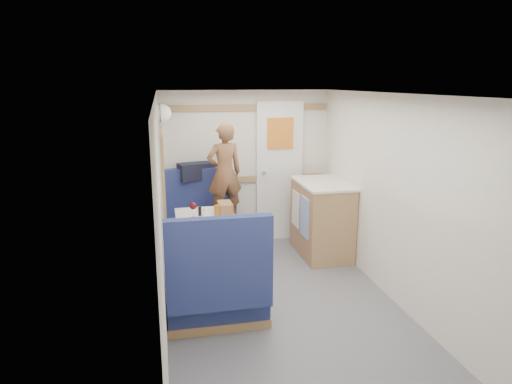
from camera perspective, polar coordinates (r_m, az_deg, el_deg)
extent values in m
plane|color=#515156|center=(4.26, 4.51, -15.98)|extent=(4.50, 4.50, 0.00)
plane|color=silver|center=(3.71, 5.10, 11.99)|extent=(4.50, 4.50, 0.00)
cube|color=silver|center=(6.00, -1.30, 3.05)|extent=(2.20, 0.02, 2.00)
cube|color=silver|center=(3.72, -11.74, -3.93)|extent=(0.02, 4.50, 2.00)
cube|color=silver|center=(4.30, 19.00, -1.98)|extent=(0.02, 4.50, 2.00)
cube|color=#926342|center=(6.01, -1.26, 1.61)|extent=(2.15, 0.02, 0.08)
cube|color=#926342|center=(5.88, -1.30, 10.50)|extent=(2.15, 0.02, 0.08)
cube|color=#9FAE94|center=(4.63, -11.72, 2.73)|extent=(0.04, 1.30, 0.72)
cube|color=white|center=(6.08, 2.93, 2.50)|extent=(0.62, 0.04, 1.86)
cube|color=orange|center=(5.97, 3.07, 7.35)|extent=(0.34, 0.03, 0.40)
cylinder|color=silver|center=(5.98, 1.01, 2.52)|extent=(0.04, 0.10, 0.04)
cube|color=white|center=(4.78, -6.23, -3.52)|extent=(0.62, 0.92, 0.04)
cylinder|color=silver|center=(4.89, -6.12, -7.44)|extent=(0.08, 0.08, 0.66)
cylinder|color=silver|center=(5.02, -6.03, -11.00)|extent=(0.36, 0.36, 0.03)
cube|color=navy|center=(5.68, -6.91, -5.75)|extent=(0.88, 0.50, 0.45)
cube|color=navy|center=(5.83, -7.27, -0.90)|extent=(0.88, 0.10, 0.80)
cube|color=#926342|center=(5.75, -6.86, -7.49)|extent=(0.90, 0.52, 0.08)
cube|color=navy|center=(4.21, -4.95, -12.89)|extent=(0.88, 0.50, 0.45)
cube|color=navy|center=(3.78, -4.57, -9.00)|extent=(0.88, 0.10, 0.80)
cube|color=#926342|center=(4.30, -4.90, -15.09)|extent=(0.90, 0.52, 0.08)
cube|color=#926342|center=(5.81, -7.37, 1.39)|extent=(0.90, 0.14, 0.04)
sphere|color=white|center=(5.41, -11.60, 9.63)|extent=(0.20, 0.20, 0.20)
cube|color=#926342|center=(5.68, 8.21, -3.41)|extent=(0.54, 0.90, 0.90)
cube|color=silver|center=(5.57, 8.36, 1.07)|extent=(0.56, 0.92, 0.03)
cube|color=#5972B2|center=(5.40, 6.09, -3.14)|extent=(0.01, 0.30, 0.48)
cube|color=silver|center=(5.73, 5.00, -2.13)|extent=(0.01, 0.28, 0.44)
imported|color=brown|center=(5.45, -3.96, 2.40)|extent=(0.48, 0.37, 1.19)
cube|color=black|center=(5.79, -7.49, 2.60)|extent=(0.48, 0.33, 0.21)
cube|color=white|center=(4.46, -5.35, -4.37)|extent=(0.32, 0.40, 0.02)
sphere|color=#E2580A|center=(4.51, -5.12, -3.58)|extent=(0.07, 0.07, 0.07)
cube|color=#D8C87D|center=(4.61, -6.07, -3.46)|extent=(0.10, 0.07, 0.03)
cylinder|color=white|center=(4.80, -7.82, -3.21)|extent=(0.06, 0.06, 0.01)
cylinder|color=white|center=(4.78, -7.84, -2.61)|extent=(0.01, 0.01, 0.10)
sphere|color=#46070D|center=(4.76, -7.86, -1.74)|extent=(0.08, 0.08, 0.08)
cylinder|color=white|center=(4.39, -8.70, -4.20)|extent=(0.06, 0.06, 0.10)
cylinder|color=#8E5A14|center=(4.85, -4.83, -2.30)|extent=(0.07, 0.07, 0.11)
cylinder|color=black|center=(4.86, -7.03, -2.39)|extent=(0.04, 0.04, 0.10)
cylinder|color=silver|center=(4.84, -6.67, -2.50)|extent=(0.04, 0.04, 0.09)
cube|color=brown|center=(4.96, -3.87, -1.94)|extent=(0.14, 0.26, 0.11)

